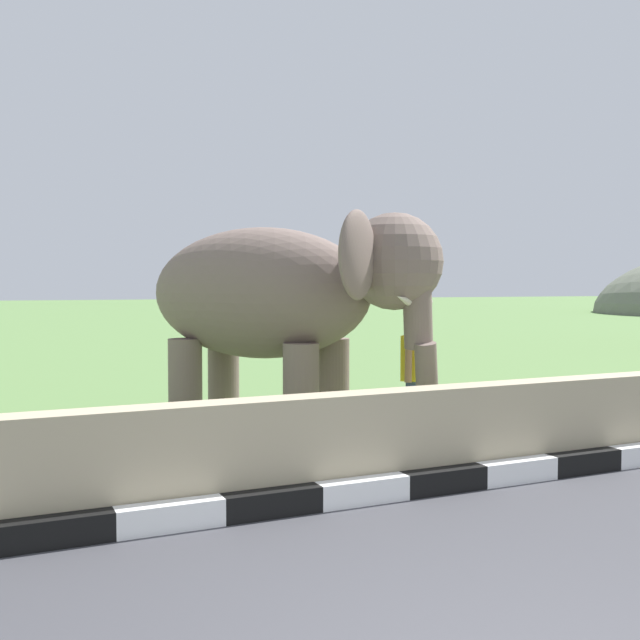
% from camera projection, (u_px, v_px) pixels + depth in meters
% --- Properties ---
extents(striped_curb, '(16.20, 0.20, 0.24)m').
position_uv_depth(striped_curb, '(223.00, 510.00, 6.29)').
color(striped_curb, white).
rests_on(striped_curb, ground_plane).
extents(barrier_parapet, '(28.00, 0.36, 1.00)m').
position_uv_depth(barrier_parapet, '(436.00, 436.00, 7.52)').
color(barrier_parapet, tan).
rests_on(barrier_parapet, ground_plane).
extents(elephant, '(3.72, 3.91, 2.90)m').
position_uv_depth(elephant, '(283.00, 297.00, 9.44)').
color(elephant, '#75625A').
rests_on(elephant, ground_plane).
extents(person_handler, '(0.51, 0.50, 1.66)m').
position_uv_depth(person_handler, '(413.00, 372.00, 9.50)').
color(person_handler, navy).
rests_on(person_handler, ground_plane).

